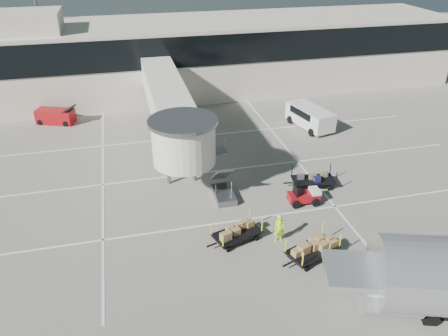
{
  "coord_description": "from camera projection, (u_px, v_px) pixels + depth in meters",
  "views": [
    {
      "loc": [
        -7.76,
        -21.16,
        17.36
      ],
      "look_at": [
        -1.17,
        5.85,
        2.0
      ],
      "focal_mm": 35.0,
      "sensor_mm": 36.0,
      "label": 1
    }
  ],
  "objects": [
    {
      "name": "terminal",
      "position": [
        182.0,
        56.0,
        51.4
      ],
      "size": [
        64.0,
        12.11,
        15.2
      ],
      "color": "beige",
      "rests_on": "ground"
    },
    {
      "name": "suitcase_cart",
      "position": [
        312.0,
        181.0,
        33.1
      ],
      "size": [
        3.96,
        1.99,
        1.52
      ],
      "rotation": [
        0.0,
        0.0,
        -0.14
      ],
      "color": "black",
      "rests_on": "ground"
    },
    {
      "name": "ground_worker",
      "position": [
        279.0,
        228.0,
        27.12
      ],
      "size": [
        0.7,
        0.47,
        1.92
      ],
      "primitive_type": "imported",
      "rotation": [
        0.0,
        0.0,
        -0.01
      ],
      "color": "#B8FC1A",
      "rests_on": "ground"
    },
    {
      "name": "box_cart_near",
      "position": [
        314.0,
        248.0,
        25.98
      ],
      "size": [
        3.94,
        2.59,
        1.53
      ],
      "rotation": [
        0.0,
        0.0,
        0.36
      ],
      "color": "black",
      "rests_on": "ground"
    },
    {
      "name": "baggage_tug",
      "position": [
        304.0,
        196.0,
        31.14
      ],
      "size": [
        2.29,
        1.53,
        1.46
      ],
      "rotation": [
        0.0,
        0.0,
        -0.06
      ],
      "color": "maroon",
      "rests_on": "ground"
    },
    {
      "name": "lane_markings",
      "position": [
        220.0,
        169.0,
        35.79
      ],
      "size": [
        40.0,
        30.0,
        0.02
      ],
      "color": "white",
      "rests_on": "ground"
    },
    {
      "name": "box_cart_far",
      "position": [
        238.0,
        232.0,
        27.42
      ],
      "size": [
        3.75,
        2.34,
        1.45
      ],
      "rotation": [
        0.0,
        0.0,
        0.31
      ],
      "color": "black",
      "rests_on": "ground"
    },
    {
      "name": "jet_bridge",
      "position": [
        172.0,
        110.0,
        35.53
      ],
      "size": [
        5.7,
        20.4,
        6.03
      ],
      "color": "white",
      "rests_on": "ground"
    },
    {
      "name": "minivan",
      "position": [
        309.0,
        115.0,
        42.73
      ],
      "size": [
        3.33,
        5.67,
        2.02
      ],
      "rotation": [
        0.0,
        0.0,
        0.23
      ],
      "color": "white",
      "rests_on": "ground"
    },
    {
      "name": "belt_loader",
      "position": [
        56.0,
        116.0,
        43.81
      ],
      "size": [
        4.18,
        2.79,
        1.89
      ],
      "rotation": [
        0.0,
        0.0,
        -0.38
      ],
      "color": "maroon",
      "rests_on": "ground"
    },
    {
      "name": "ground",
      "position": [
        263.0,
        236.0,
        28.0
      ],
      "size": [
        140.0,
        140.0,
        0.0
      ],
      "primitive_type": "plane",
      "color": "gray",
      "rests_on": "ground"
    }
  ]
}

